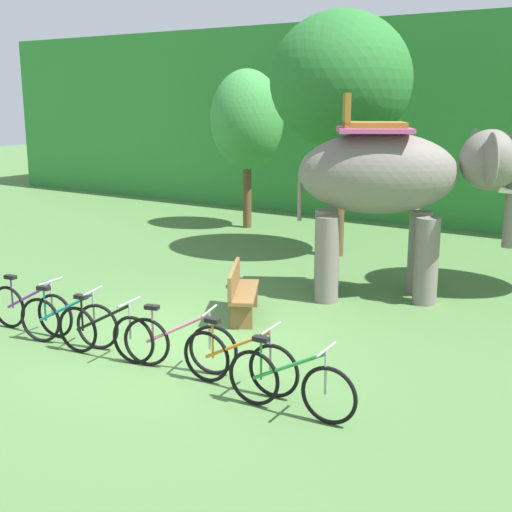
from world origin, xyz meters
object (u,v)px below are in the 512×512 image
object	(u,v)px
bike_purple	(31,309)
bike_pink	(179,344)
elephant	(396,181)
bike_green	(290,384)
bike_black	(105,333)
bike_teal	(68,321)
tree_left	(247,120)
tree_center	(341,81)
bike_orange	(239,361)
wooden_bench	(241,290)

from	to	relation	value
bike_purple	bike_pink	world-z (taller)	same
elephant	bike_pink	world-z (taller)	elephant
elephant	bike_green	bearing A→B (deg)	-80.29
elephant	bike_black	world-z (taller)	elephant
bike_purple	bike_pink	bearing A→B (deg)	2.03
elephant	bike_green	xyz separation A→B (m)	(0.91, -5.29, -1.82)
bike_teal	bike_black	distance (m)	0.84
tree_left	bike_green	size ratio (longest dim) A/B	2.63
elephant	bike_pink	size ratio (longest dim) A/B	2.46
tree_center	elephant	distance (m)	4.00
bike_green	tree_center	bearing A→B (deg)	113.21
bike_black	bike_orange	world-z (taller)	same
bike_black	wooden_bench	size ratio (longest dim) A/B	1.13
bike_teal	bike_black	world-z (taller)	same
tree_left	elephant	distance (m)	7.71
bike_purple	bike_orange	bearing A→B (deg)	0.52
tree_center	bike_purple	distance (m)	8.62
bike_pink	bike_orange	distance (m)	1.06
wooden_bench	bike_pink	bearing A→B (deg)	-75.44
bike_purple	elephant	bearing A→B (deg)	51.47
bike_teal	tree_center	bearing A→B (deg)	85.39
tree_center	bike_green	size ratio (longest dim) A/B	3.30
bike_black	bike_orange	distance (m)	2.25
tree_left	elephant	world-z (taller)	tree_left
wooden_bench	tree_center	bearing A→B (deg)	98.63
elephant	bike_black	bearing A→B (deg)	-113.30
tree_center	elephant	xyz separation A→B (m)	(2.46, -2.55, -1.86)
bike_purple	tree_left	bearing A→B (deg)	103.29
tree_center	wooden_bench	world-z (taller)	tree_center
bike_purple	wooden_bench	bearing A→B (deg)	46.48
tree_center	bike_orange	bearing A→B (deg)	-72.09
tree_left	bike_teal	bearing A→B (deg)	-71.46
bike_teal	bike_pink	world-z (taller)	same
tree_center	bike_teal	distance (m)	8.57
bike_orange	bike_green	world-z (taller)	same
tree_left	wooden_bench	xyz separation A→B (m)	(4.60, -6.97, -2.60)
tree_left	bike_teal	xyz separation A→B (m)	(3.20, -9.55, -2.69)
bike_black	bike_pink	world-z (taller)	same
tree_center	bike_black	distance (m)	8.61
tree_left	bike_pink	world-z (taller)	tree_left
tree_center	bike_pink	xyz separation A→B (m)	(1.40, -7.53, -3.68)
bike_purple	bike_pink	distance (m)	2.99
elephant	bike_purple	size ratio (longest dim) A/B	2.40
tree_center	bike_purple	bearing A→B (deg)	-101.74
elephant	bike_black	size ratio (longest dim) A/B	2.40
bike_black	bike_teal	bearing A→B (deg)	176.05
bike_black	elephant	bearing A→B (deg)	66.70
bike_green	wooden_bench	distance (m)	3.74
bike_purple	bike_green	xyz separation A→B (m)	(4.95, -0.21, 0.00)
bike_teal	bike_orange	xyz separation A→B (m)	(3.08, 0.12, 0.00)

